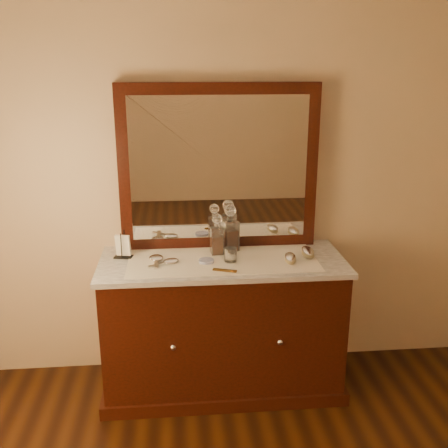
% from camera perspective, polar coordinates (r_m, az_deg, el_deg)
% --- Properties ---
extents(room_shell, '(8.50, 9.00, 2.80)m').
position_cam_1_polar(room_shell, '(1.06, 9.71, -14.57)').
color(room_shell, black).
rests_on(room_shell, ground).
extents(dresser_cabinet, '(1.40, 0.55, 0.82)m').
position_cam_1_polar(dresser_cabinet, '(3.22, -0.17, -11.25)').
color(dresser_cabinet, black).
rests_on(dresser_cabinet, floor).
extents(dresser_plinth, '(1.46, 0.59, 0.08)m').
position_cam_1_polar(dresser_plinth, '(3.42, -0.16, -16.70)').
color(dresser_plinth, black).
rests_on(dresser_plinth, floor).
extents(knob_left, '(0.04, 0.04, 0.04)m').
position_cam_1_polar(knob_left, '(2.95, -5.64, -13.40)').
color(knob_left, silver).
rests_on(knob_left, dresser_cabinet).
extents(knob_right, '(0.04, 0.04, 0.04)m').
position_cam_1_polar(knob_right, '(3.00, 6.21, -12.84)').
color(knob_right, silver).
rests_on(knob_right, dresser_cabinet).
extents(marble_top, '(1.44, 0.59, 0.03)m').
position_cam_1_polar(marble_top, '(3.04, -0.18, -4.21)').
color(marble_top, white).
rests_on(marble_top, dresser_cabinet).
extents(mirror_frame, '(1.20, 0.08, 1.00)m').
position_cam_1_polar(mirror_frame, '(3.13, -0.59, 6.26)').
color(mirror_frame, black).
rests_on(mirror_frame, marble_top).
extents(mirror_glass, '(1.06, 0.01, 0.86)m').
position_cam_1_polar(mirror_glass, '(3.10, -0.54, 6.13)').
color(mirror_glass, white).
rests_on(mirror_glass, marble_top).
extents(lace_runner, '(1.10, 0.45, 0.00)m').
position_cam_1_polar(lace_runner, '(3.02, -0.14, -4.05)').
color(lace_runner, silver).
rests_on(lace_runner, marble_top).
extents(pin_dish, '(0.11, 0.11, 0.02)m').
position_cam_1_polar(pin_dish, '(2.99, -1.96, -4.10)').
color(pin_dish, silver).
rests_on(pin_dish, lace_runner).
extents(comb, '(0.14, 0.07, 0.01)m').
position_cam_1_polar(comb, '(2.86, 0.08, -5.14)').
color(comb, brown).
rests_on(comb, lace_runner).
extents(napkin_rack, '(0.12, 0.09, 0.16)m').
position_cam_1_polar(napkin_rack, '(3.11, -11.09, -2.52)').
color(napkin_rack, black).
rests_on(napkin_rack, marble_top).
extents(decanter_left, '(0.08, 0.08, 0.25)m').
position_cam_1_polar(decanter_left, '(3.09, -0.77, -1.58)').
color(decanter_left, brown).
rests_on(decanter_left, lace_runner).
extents(decanter_right, '(0.11, 0.11, 0.29)m').
position_cam_1_polar(decanter_right, '(3.14, 0.67, -0.97)').
color(decanter_right, brown).
rests_on(decanter_right, lace_runner).
extents(brush_near, '(0.08, 0.15, 0.04)m').
position_cam_1_polar(brush_near, '(3.01, 7.34, -3.77)').
color(brush_near, tan).
rests_on(brush_near, lace_runner).
extents(brush_far, '(0.07, 0.16, 0.04)m').
position_cam_1_polar(brush_far, '(3.12, 9.25, -3.09)').
color(brush_far, tan).
rests_on(brush_far, lace_runner).
extents(hand_mirror_outer, '(0.09, 0.21, 0.02)m').
position_cam_1_polar(hand_mirror_outer, '(3.04, -7.51, -3.84)').
color(hand_mirror_outer, silver).
rests_on(hand_mirror_outer, lace_runner).
extents(hand_mirror_inner, '(0.19, 0.15, 0.02)m').
position_cam_1_polar(hand_mirror_inner, '(2.99, -6.18, -4.15)').
color(hand_mirror_inner, silver).
rests_on(hand_mirror_inner, lace_runner).
extents(tumblers, '(0.07, 0.07, 0.08)m').
position_cam_1_polar(tumblers, '(2.98, 0.73, -3.41)').
color(tumblers, white).
rests_on(tumblers, lace_runner).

